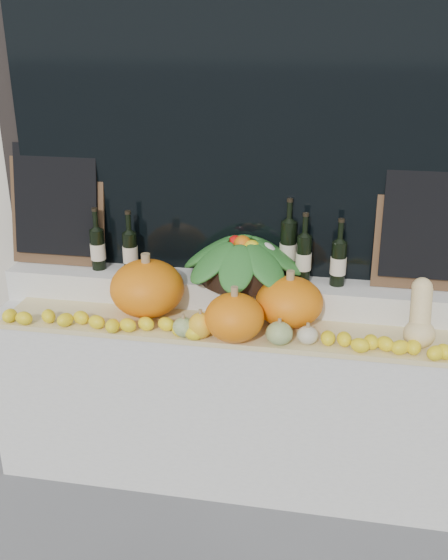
# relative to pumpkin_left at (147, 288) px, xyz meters

# --- Properties ---
(storefront_facade) EXTENTS (7.00, 0.94, 4.50)m
(storefront_facade) POSITION_rel_pumpkin_left_xyz_m (0.38, 0.77, 1.21)
(storefront_facade) COLOR beige
(storefront_facade) RESTS_ON ground
(display_sill) EXTENTS (2.30, 0.55, 0.88)m
(display_sill) POSITION_rel_pumpkin_left_xyz_m (0.38, 0.05, -0.60)
(display_sill) COLOR silver
(display_sill) RESTS_ON ground
(rear_tier) EXTENTS (2.30, 0.25, 0.16)m
(rear_tier) POSITION_rel_pumpkin_left_xyz_m (0.38, 0.20, -0.08)
(rear_tier) COLOR silver
(rear_tier) RESTS_ON display_sill
(straw_bedding) EXTENTS (2.10, 0.32, 0.02)m
(straw_bedding) POSITION_rel_pumpkin_left_xyz_m (0.38, -0.07, -0.15)
(straw_bedding) COLOR tan
(straw_bedding) RESTS_ON display_sill
(pumpkin_left) EXTENTS (0.46, 0.46, 0.27)m
(pumpkin_left) POSITION_rel_pumpkin_left_xyz_m (0.00, 0.00, 0.00)
(pumpkin_left) COLOR orange
(pumpkin_left) RESTS_ON straw_bedding
(pumpkin_right) EXTENTS (0.40, 0.40, 0.23)m
(pumpkin_right) POSITION_rel_pumpkin_left_xyz_m (0.68, 0.01, -0.02)
(pumpkin_right) COLOR orange
(pumpkin_right) RESTS_ON straw_bedding
(pumpkin_center) EXTENTS (0.31, 0.31, 0.21)m
(pumpkin_center) POSITION_rel_pumpkin_left_xyz_m (0.45, -0.18, -0.03)
(pumpkin_center) COLOR orange
(pumpkin_center) RESTS_ON straw_bedding
(butternut_squash) EXTENTS (0.14, 0.20, 0.29)m
(butternut_squash) POSITION_rel_pumpkin_left_xyz_m (1.25, -0.07, -0.01)
(butternut_squash) COLOR #EECE8C
(butternut_squash) RESTS_ON straw_bedding
(decorative_gourds) EXTENTS (0.65, 0.13, 0.14)m
(decorative_gourds) POSITION_rel_pumpkin_left_xyz_m (0.47, -0.19, -0.09)
(decorative_gourds) COLOR #3A6D20
(decorative_gourds) RESTS_ON straw_bedding
(lemon_heap) EXTENTS (2.20, 0.16, 0.06)m
(lemon_heap) POSITION_rel_pumpkin_left_xyz_m (0.38, -0.18, -0.10)
(lemon_heap) COLOR yellow
(lemon_heap) RESTS_ON straw_bedding
(produce_bowl) EXTENTS (0.63, 0.63, 0.24)m
(produce_bowl) POSITION_rel_pumpkin_left_xyz_m (0.43, 0.19, 0.11)
(produce_bowl) COLOR black
(produce_bowl) RESTS_ON rear_tier
(wine_bottle_far_left) EXTENTS (0.08, 0.08, 0.32)m
(wine_bottle_far_left) POSITION_rel_pumpkin_left_xyz_m (-0.32, 0.20, 0.11)
(wine_bottle_far_left) COLOR black
(wine_bottle_far_left) RESTS_ON rear_tier
(wine_bottle_near_left) EXTENTS (0.08, 0.08, 0.32)m
(wine_bottle_near_left) POSITION_rel_pumpkin_left_xyz_m (-0.14, 0.20, 0.11)
(wine_bottle_near_left) COLOR black
(wine_bottle_near_left) RESTS_ON rear_tier
(wine_bottle_tall) EXTENTS (0.08, 0.08, 0.40)m
(wine_bottle_tall) POSITION_rel_pumpkin_left_xyz_m (0.64, 0.27, 0.15)
(wine_bottle_tall) COLOR black
(wine_bottle_tall) RESTS_ON rear_tier
(wine_bottle_near_right) EXTENTS (0.08, 0.08, 0.35)m
(wine_bottle_near_right) POSITION_rel_pumpkin_left_xyz_m (0.72, 0.21, 0.12)
(wine_bottle_near_right) COLOR black
(wine_bottle_near_right) RESTS_ON rear_tier
(wine_bottle_far_right) EXTENTS (0.08, 0.08, 0.33)m
(wine_bottle_far_right) POSITION_rel_pumpkin_left_xyz_m (0.89, 0.21, 0.11)
(wine_bottle_far_right) COLOR black
(wine_bottle_far_right) RESTS_ON rear_tier
(chalkboard_left) EXTENTS (0.50, 0.14, 0.61)m
(chalkboard_left) POSITION_rel_pumpkin_left_xyz_m (-0.54, 0.27, 0.32)
(chalkboard_left) COLOR #4C331E
(chalkboard_left) RESTS_ON rear_tier
(chalkboard_right) EXTENTS (0.50, 0.14, 0.61)m
(chalkboard_right) POSITION_rel_pumpkin_left_xyz_m (1.30, 0.27, 0.32)
(chalkboard_right) COLOR #4C331E
(chalkboard_right) RESTS_ON rear_tier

